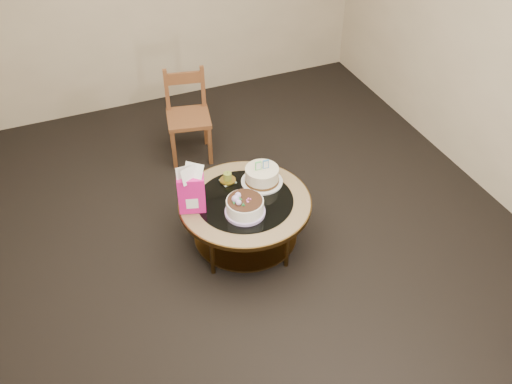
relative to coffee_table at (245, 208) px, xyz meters
name	(u,v)px	position (x,y,z in m)	size (l,w,h in m)	color
ground	(246,243)	(0.00, 0.00, -0.38)	(5.00, 5.00, 0.00)	black
room_walls	(243,71)	(0.00, 0.00, 1.16)	(4.52, 5.02, 2.61)	#C1AE92
coffee_table	(245,208)	(0.00, 0.00, 0.00)	(1.02, 1.02, 0.46)	brown
decorated_cake	(245,207)	(-0.06, -0.14, 0.14)	(0.30, 0.30, 0.18)	#BA9EDF
cream_cake	(262,176)	(0.20, 0.15, 0.14)	(0.33, 0.33, 0.21)	silver
gift_bag	(191,189)	(-0.40, 0.05, 0.27)	(0.22, 0.18, 0.39)	#EE1697
pillar_candle	(228,179)	(-0.04, 0.26, 0.11)	(0.13, 0.13, 0.10)	tan
dining_chair	(188,115)	(-0.03, 1.36, 0.05)	(0.46, 0.46, 0.85)	brown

